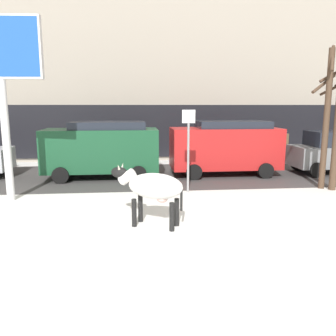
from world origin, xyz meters
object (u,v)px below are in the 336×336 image
at_px(pedestrian_near_billboard, 284,146).
at_px(street_sign, 188,144).
at_px(bare_tree_right_lot, 328,116).
at_px(car_darkgreen_van, 102,148).
at_px(pedestrian_by_cars, 45,149).
at_px(car_red_van, 225,146).
at_px(car_grey_hatchback, 332,153).
at_px(cow_holstein, 153,187).
at_px(pedestrian_far_left, 114,148).

distance_m(pedestrian_near_billboard, street_sign, 8.36).
bearing_deg(bare_tree_right_lot, car_darkgreen_van, 161.92).
xyz_separation_m(pedestrian_by_cars, street_sign, (6.21, -5.79, 0.79)).
relative_size(car_darkgreen_van, bare_tree_right_lot, 0.90).
bearing_deg(pedestrian_by_cars, bare_tree_right_lot, -27.04).
height_order(car_red_van, pedestrian_by_cars, car_red_van).
distance_m(car_red_van, street_sign, 3.59).
bearing_deg(car_grey_hatchback, cow_holstein, -143.55).
xyz_separation_m(cow_holstein, car_red_van, (3.43, 6.19, 0.24)).
height_order(car_grey_hatchback, street_sign, street_sign).
bearing_deg(bare_tree_right_lot, pedestrian_by_cars, 152.96).
xyz_separation_m(pedestrian_by_cars, bare_tree_right_lot, (11.16, -5.70, 1.73)).
height_order(pedestrian_near_billboard, pedestrian_far_left, same).
distance_m(car_grey_hatchback, bare_tree_right_lot, 3.66).
xyz_separation_m(car_darkgreen_van, car_grey_hatchback, (9.97, 0.02, -0.32)).
xyz_separation_m(cow_holstein, pedestrian_near_billboard, (7.35, 9.07, -0.12)).
bearing_deg(bare_tree_right_lot, car_red_van, 135.76).
distance_m(car_darkgreen_van, pedestrian_near_billboard, 9.64).
bearing_deg(cow_holstein, car_grey_hatchback, 36.45).
relative_size(car_grey_hatchback, pedestrian_far_left, 2.03).
distance_m(cow_holstein, street_sign, 3.62).
distance_m(car_darkgreen_van, street_sign, 4.21).
distance_m(car_grey_hatchback, street_sign, 7.39).
distance_m(cow_holstein, pedestrian_by_cars, 10.28).
distance_m(car_darkgreen_van, car_grey_hatchback, 9.98).
distance_m(car_red_van, car_grey_hatchback, 4.76).
bearing_deg(street_sign, pedestrian_by_cars, 137.00).
height_order(cow_holstein, car_red_van, car_red_van).
distance_m(car_red_van, pedestrian_by_cars, 8.77).
bearing_deg(pedestrian_far_left, pedestrian_near_billboard, 0.00).
xyz_separation_m(car_red_van, pedestrian_by_cars, (-8.27, 2.88, -0.36)).
bearing_deg(car_grey_hatchback, pedestrian_by_cars, 166.89).
distance_m(car_red_van, pedestrian_far_left, 5.74).
bearing_deg(street_sign, cow_holstein, -112.59).
height_order(car_darkgreen_van, street_sign, street_sign).
distance_m(car_red_van, bare_tree_right_lot, 4.26).
xyz_separation_m(car_darkgreen_van, pedestrian_by_cars, (-3.05, 3.05, -0.36)).
bearing_deg(pedestrian_by_cars, car_darkgreen_van, -44.99).
xyz_separation_m(pedestrian_near_billboard, pedestrian_by_cars, (-12.19, 0.00, 0.00)).
height_order(cow_holstein, car_grey_hatchback, car_grey_hatchback).
bearing_deg(pedestrian_far_left, car_darkgreen_van, -95.20).
distance_m(cow_holstein, car_red_van, 7.08).
bearing_deg(car_grey_hatchback, car_red_van, 178.18).
bearing_deg(cow_holstein, street_sign, 67.41).
xyz_separation_m(cow_holstein, car_grey_hatchback, (8.18, 6.04, -0.07)).
height_order(bare_tree_right_lot, street_sign, bare_tree_right_lot).
bearing_deg(car_red_van, cow_holstein, -118.98).
bearing_deg(car_darkgreen_van, pedestrian_near_billboard, 18.43).
height_order(pedestrian_far_left, street_sign, street_sign).
height_order(pedestrian_far_left, bare_tree_right_lot, bare_tree_right_lot).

